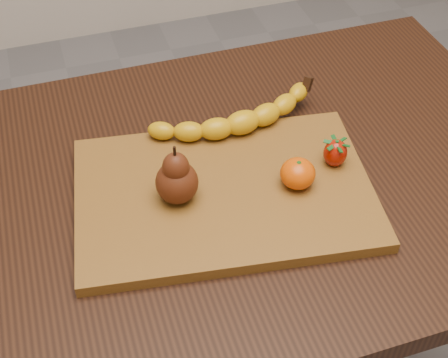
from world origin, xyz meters
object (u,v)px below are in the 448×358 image
object	(u,v)px
table	(247,214)
mandarin	(298,173)
pear	(176,174)
cutting_board	(224,193)

from	to	relation	value
table	mandarin	bearing A→B (deg)	-49.71
table	pear	size ratio (longest dim) A/B	10.06
table	pear	distance (m)	0.21
table	cutting_board	world-z (taller)	cutting_board
cutting_board	pear	distance (m)	0.09
table	cutting_board	bearing A→B (deg)	-144.26
table	mandarin	world-z (taller)	mandarin
pear	mandarin	distance (m)	0.18
pear	mandarin	xyz separation A→B (m)	(0.18, -0.03, -0.03)
cutting_board	mandarin	size ratio (longest dim) A/B	8.33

